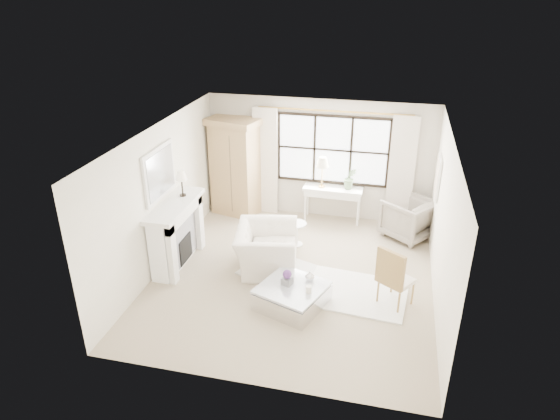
% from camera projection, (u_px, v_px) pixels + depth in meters
% --- Properties ---
extents(floor, '(5.50, 5.50, 0.00)m').
position_uv_depth(floor, '(293.00, 277.00, 9.22)').
color(floor, tan).
rests_on(floor, ground).
extents(ceiling, '(5.50, 5.50, 0.00)m').
position_uv_depth(ceiling, '(295.00, 136.00, 8.06)').
color(ceiling, white).
rests_on(ceiling, ground).
extents(wall_back, '(5.00, 0.00, 5.00)m').
position_uv_depth(wall_back, '(319.00, 159.00, 11.06)').
color(wall_back, beige).
rests_on(wall_back, ground).
extents(wall_front, '(5.00, 0.00, 5.00)m').
position_uv_depth(wall_front, '(249.00, 303.00, 6.22)').
color(wall_front, white).
rests_on(wall_front, ground).
extents(wall_left, '(0.00, 5.50, 5.50)m').
position_uv_depth(wall_left, '(160.00, 198.00, 9.16)').
color(wall_left, white).
rests_on(wall_left, ground).
extents(wall_right, '(0.00, 5.50, 5.50)m').
position_uv_depth(wall_right, '(444.00, 226.00, 8.12)').
color(wall_right, white).
rests_on(wall_right, ground).
extents(window_pane, '(2.40, 0.02, 1.50)m').
position_uv_depth(window_pane, '(333.00, 150.00, 10.87)').
color(window_pane, white).
rests_on(window_pane, wall_back).
extents(window_frame, '(2.50, 0.04, 1.50)m').
position_uv_depth(window_frame, '(333.00, 150.00, 10.87)').
color(window_frame, black).
rests_on(window_frame, wall_back).
extents(curtain_rod, '(3.30, 0.04, 0.04)m').
position_uv_depth(curtain_rod, '(334.00, 111.00, 10.45)').
color(curtain_rod, '#AE853C').
rests_on(curtain_rod, wall_back).
extents(curtain_left, '(0.55, 0.10, 2.47)m').
position_uv_depth(curtain_left, '(266.00, 162.00, 11.27)').
color(curtain_left, white).
rests_on(curtain_left, ground).
extents(curtain_right, '(0.55, 0.10, 2.47)m').
position_uv_depth(curtain_right, '(401.00, 172.00, 10.65)').
color(curtain_right, beige).
rests_on(curtain_right, ground).
extents(fireplace, '(0.58, 1.66, 1.26)m').
position_uv_depth(fireplace, '(175.00, 233.00, 9.41)').
color(fireplace, white).
rests_on(fireplace, ground).
extents(mirror_frame, '(0.05, 1.15, 0.95)m').
position_uv_depth(mirror_frame, '(159.00, 173.00, 8.94)').
color(mirror_frame, silver).
rests_on(mirror_frame, wall_left).
extents(mirror_glass, '(0.02, 1.00, 0.80)m').
position_uv_depth(mirror_glass, '(161.00, 173.00, 8.93)').
color(mirror_glass, silver).
rests_on(mirror_glass, wall_left).
extents(art_frame, '(0.04, 0.62, 0.82)m').
position_uv_depth(art_frame, '(438.00, 177.00, 9.54)').
color(art_frame, white).
rests_on(art_frame, wall_right).
extents(art_canvas, '(0.01, 0.52, 0.72)m').
position_uv_depth(art_canvas, '(437.00, 177.00, 9.54)').
color(art_canvas, beige).
rests_on(art_canvas, wall_right).
extents(mantel_lamp, '(0.22, 0.22, 0.51)m').
position_uv_depth(mantel_lamp, '(181.00, 176.00, 9.29)').
color(mantel_lamp, black).
rests_on(mantel_lamp, fireplace).
extents(armoire, '(1.26, 0.96, 2.24)m').
position_uv_depth(armoire, '(235.00, 166.00, 11.26)').
color(armoire, tan).
rests_on(armoire, floor).
extents(console_table, '(1.31, 0.48, 0.80)m').
position_uv_depth(console_table, '(332.00, 204.00, 11.19)').
color(console_table, white).
rests_on(console_table, floor).
extents(console_lamp, '(0.28, 0.28, 0.69)m').
position_uv_depth(console_lamp, '(322.00, 163.00, 10.82)').
color(console_lamp, '#B98A40').
rests_on(console_lamp, console_table).
extents(orchid_plant, '(0.31, 0.27, 0.50)m').
position_uv_depth(orchid_plant, '(350.00, 178.00, 10.85)').
color(orchid_plant, '#5A774F').
rests_on(orchid_plant, console_table).
extents(side_table, '(0.40, 0.40, 0.51)m').
position_uv_depth(side_table, '(297.00, 231.00, 10.17)').
color(side_table, white).
rests_on(side_table, floor).
extents(rug_left, '(1.80, 1.54, 0.03)m').
position_uv_depth(rug_left, '(285.00, 272.00, 9.33)').
color(rug_left, silver).
rests_on(rug_left, floor).
extents(rug_right, '(1.84, 1.45, 0.03)m').
position_uv_depth(rug_right, '(356.00, 293.00, 8.73)').
color(rug_right, white).
rests_on(rug_right, floor).
extents(club_armchair, '(1.30, 1.43, 0.82)m').
position_uv_depth(club_armchair, '(266.00, 249.00, 9.34)').
color(club_armchair, silver).
rests_on(club_armchair, floor).
extents(wingback_chair, '(1.30, 1.30, 0.86)m').
position_uv_depth(wingback_chair, '(409.00, 218.00, 10.47)').
color(wingback_chair, gray).
rests_on(wingback_chair, floor).
extents(french_chair, '(0.67, 0.67, 1.08)m').
position_uv_depth(french_chair, '(395.00, 289.00, 8.33)').
color(french_chair, '#AC8548').
rests_on(french_chair, floor).
extents(coffee_table, '(1.28, 1.28, 0.38)m').
position_uv_depth(coffee_table, '(292.00, 296.00, 8.35)').
color(coffee_table, silver).
rests_on(coffee_table, floor).
extents(planter_box, '(0.20, 0.20, 0.12)m').
position_uv_depth(planter_box, '(287.00, 281.00, 8.30)').
color(planter_box, slate).
rests_on(planter_box, coffee_table).
extents(planter_flowers, '(0.15, 0.15, 0.15)m').
position_uv_depth(planter_flowers, '(287.00, 274.00, 8.24)').
color(planter_flowers, '#582E73').
rests_on(planter_flowers, planter_box).
extents(pillar_candle, '(0.10, 0.10, 0.12)m').
position_uv_depth(pillar_candle, '(309.00, 289.00, 8.08)').
color(pillar_candle, white).
rests_on(pillar_candle, coffee_table).
extents(coffee_vase, '(0.16, 0.16, 0.17)m').
position_uv_depth(coffee_vase, '(310.00, 276.00, 8.40)').
color(coffee_vase, silver).
rests_on(coffee_vase, coffee_table).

